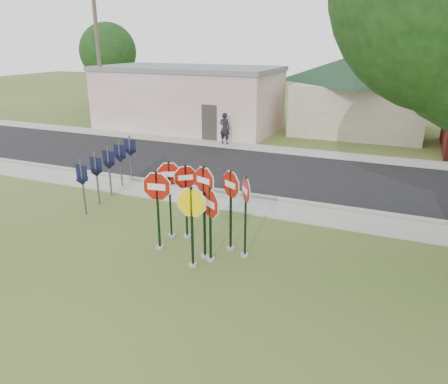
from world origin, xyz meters
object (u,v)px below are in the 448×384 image
at_px(stop_sign_center, 204,200).
at_px(stop_sign_yellow, 192,216).
at_px(pedestrian, 225,128).
at_px(stop_sign_left, 157,199).
at_px(utility_pole_near, 99,54).

height_order(stop_sign_center, stop_sign_yellow, stop_sign_center).
relative_size(stop_sign_center, pedestrian, 1.53).
relative_size(stop_sign_yellow, stop_sign_left, 0.96).
bearing_deg(stop_sign_left, pedestrian, 105.17).
xyz_separation_m(stop_sign_yellow, stop_sign_left, (-1.39, 0.56, 0.10)).
bearing_deg(stop_sign_center, stop_sign_yellow, -97.70).
xyz_separation_m(stop_sign_yellow, utility_pole_near, (-14.25, 14.57, 3.49)).
xyz_separation_m(stop_sign_center, stop_sign_left, (-1.47, -0.03, -0.18)).
distance_m(stop_sign_yellow, utility_pole_near, 20.68).
relative_size(utility_pole_near, pedestrian, 5.17).
height_order(stop_sign_center, utility_pole_near, utility_pole_near).
xyz_separation_m(stop_sign_center, utility_pole_near, (-14.33, 13.98, 3.21)).
relative_size(stop_sign_left, utility_pole_near, 0.27).
relative_size(stop_sign_left, pedestrian, 1.37).
distance_m(utility_pole_near, pedestrian, 10.11).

